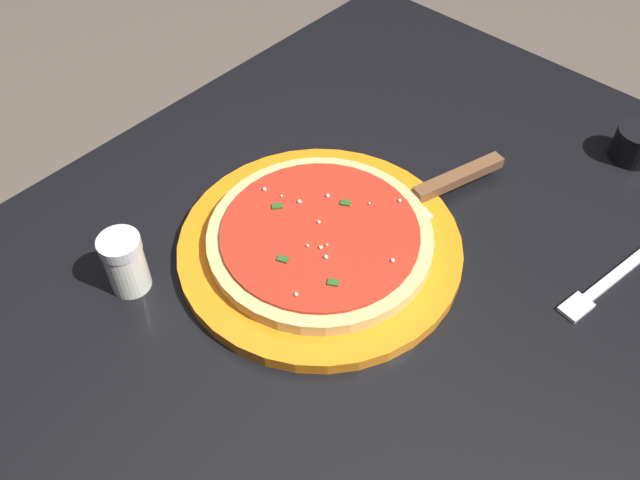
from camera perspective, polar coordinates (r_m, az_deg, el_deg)
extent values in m
cube|color=black|center=(1.17, -23.69, -16.46)|extent=(0.06, 0.06, 0.71)
cube|color=black|center=(1.44, 4.17, 4.92)|extent=(0.06, 0.06, 0.71)
cube|color=black|center=(0.81, 4.46, -1.32)|extent=(0.96, 0.78, 0.03)
cylinder|color=orange|center=(0.79, 0.00, -0.59)|extent=(0.33, 0.33, 0.02)
cylinder|color=#DBB26B|center=(0.77, 0.00, 0.19)|extent=(0.26, 0.26, 0.02)
cylinder|color=red|center=(0.77, 0.00, 0.68)|extent=(0.23, 0.23, 0.00)
sphere|color=#EFEACC|center=(0.74, 6.10, -1.72)|extent=(0.00, 0.00, 0.00)
sphere|color=#EFEACC|center=(0.80, -3.24, 3.70)|extent=(0.00, 0.00, 0.00)
sphere|color=#EFEACC|center=(0.80, 6.68, 3.29)|extent=(0.00, 0.00, 0.00)
sphere|color=#EFEACC|center=(0.80, -1.74, 3.24)|extent=(0.01, 0.01, 0.01)
sphere|color=#EFEACC|center=(0.74, 0.50, -1.42)|extent=(0.00, 0.00, 0.00)
sphere|color=#EFEACC|center=(0.75, 0.58, -0.41)|extent=(0.00, 0.00, 0.00)
sphere|color=#EFEACC|center=(0.77, -0.10, 1.51)|extent=(0.00, 0.00, 0.00)
sphere|color=#EFEACC|center=(0.81, -4.67, 4.25)|extent=(0.00, 0.00, 0.00)
sphere|color=#EFEACC|center=(0.80, 4.15, 3.09)|extent=(0.00, 0.00, 0.00)
sphere|color=#EFEACC|center=(0.71, -1.88, -4.67)|extent=(0.00, 0.00, 0.00)
sphere|color=#EFEACC|center=(0.80, 0.44, 3.58)|extent=(0.00, 0.00, 0.00)
sphere|color=#EFEACC|center=(0.75, -1.05, -0.49)|extent=(0.00, 0.00, 0.00)
sphere|color=#EFEACC|center=(0.75, 0.05, -0.62)|extent=(0.00, 0.00, 0.00)
cube|color=#23561E|center=(0.79, 2.15, 3.13)|extent=(0.01, 0.01, 0.00)
cube|color=#23561E|center=(0.74, -3.14, -1.60)|extent=(0.01, 0.01, 0.00)
cube|color=#23561E|center=(0.72, 1.11, -3.58)|extent=(0.01, 0.01, 0.00)
cube|color=#23561E|center=(0.79, -3.62, 2.85)|extent=(0.01, 0.01, 0.00)
cube|color=silver|center=(0.81, 5.46, 2.29)|extent=(0.11, 0.09, 0.00)
cube|color=brown|center=(0.86, 11.53, 5.19)|extent=(0.13, 0.06, 0.01)
cylinder|color=black|center=(0.99, 24.93, 7.31)|extent=(0.06, 0.06, 0.04)
cube|color=silver|center=(0.85, 24.34, -2.01)|extent=(0.15, 0.04, 0.00)
cube|color=silver|center=(0.79, 20.64, -5.29)|extent=(0.04, 0.03, 0.00)
cylinder|color=silver|center=(0.77, -15.88, -2.20)|extent=(0.04, 0.04, 0.06)
cylinder|color=silver|center=(0.74, -16.46, -0.38)|extent=(0.05, 0.05, 0.01)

